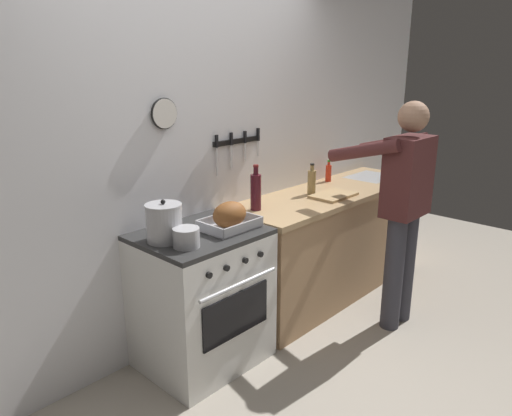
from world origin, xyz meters
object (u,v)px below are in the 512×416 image
cutting_board (333,195)px  bottle_hot_sauce (328,173)px  person_cook (403,202)px  roasting_pan (230,217)px  saucepan (186,237)px  stove (202,298)px  bottle_vinegar (312,182)px  stock_pot (164,223)px  bottle_wine_red (256,191)px

cutting_board → bottle_hot_sauce: bearing=39.4°
person_cook → roasting_pan: (-1.15, 0.59, 0.03)m
saucepan → bottle_hot_sauce: (1.88, 0.34, 0.02)m
saucepan → bottle_hot_sauce: bearing=10.3°
stove → bottle_vinegar: bottle_vinegar is taller
cutting_board → bottle_vinegar: (-0.06, 0.17, 0.09)m
bottle_vinegar → saucepan: bearing=-172.7°
stove → bottle_hot_sauce: size_ratio=4.72×
stock_pot → person_cook: bearing=-24.5°
saucepan → bottle_hot_sauce: 1.91m
person_cook → saucepan: size_ratio=10.90×
saucepan → cutting_board: bearing=0.5°
roasting_pan → saucepan: bearing=-172.7°
stove → person_cook: size_ratio=0.54×
person_cook → bottle_vinegar: person_cook is taller
saucepan → bottle_vinegar: bottle_vinegar is taller
stock_pot → bottle_vinegar: stock_pot is taller
roasting_pan → bottle_vinegar: bottle_vinegar is taller
stove → stock_pot: (-0.24, 0.03, 0.56)m
stove → person_cook: 1.57m
person_cook → cutting_board: 0.56m
bottle_vinegar → bottle_hot_sauce: bottle_vinegar is taller
bottle_vinegar → bottle_hot_sauce: size_ratio=1.31×
stock_pot → bottle_hot_sauce: (1.91, 0.17, -0.03)m
saucepan → bottle_wine_red: (0.80, 0.21, 0.08)m
person_cook → roasting_pan: person_cook is taller
stove → cutting_board: bearing=-5.6°
stove → person_cook: person_cook is taller
person_cook → bottle_vinegar: bearing=22.5°
bottle_hot_sauce → bottle_vinegar: bearing=-160.9°
person_cook → stock_pot: 1.71m
bottle_wine_red → saucepan: bearing=-165.2°
saucepan → cutting_board: 1.48m
roasting_pan → stock_pot: bearing=164.0°
roasting_pan → bottle_vinegar: bearing=7.3°
person_cook → bottle_hot_sauce: person_cook is taller
stove → bottle_vinegar: (1.20, 0.04, 0.55)m
saucepan → bottle_wine_red: bearing=14.8°
stock_pot → saucepan: stock_pot is taller
stove → bottle_wine_red: bottle_wine_red is taller
cutting_board → stock_pot: bearing=174.1°
person_cook → bottle_vinegar: 0.73m
stove → bottle_hot_sauce: (1.67, 0.21, 0.53)m
stove → saucepan: (-0.21, -0.14, 0.51)m
person_cook → bottle_wine_red: size_ratio=5.10×
stock_pot → bottle_hot_sauce: bearing=5.2°
person_cook → bottle_hot_sauce: 0.95m
person_cook → cutting_board: (-0.05, 0.55, -0.04)m
stove → saucepan: size_ratio=5.91×
roasting_pan → bottle_hot_sauce: size_ratio=1.85×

